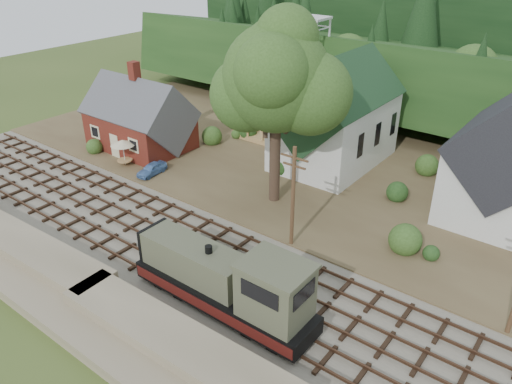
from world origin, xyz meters
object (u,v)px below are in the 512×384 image
Objects in this scene: locomotive at (228,284)px; car_green at (156,132)px; car_blue at (152,169)px; patio_set at (123,144)px.

car_green is (-24.68, 16.58, -1.19)m from locomotive.
car_blue is 1.25× the size of patio_set.
car_green is at bearing 113.64° from patio_set.
car_blue is at bearing -120.42° from car_green.
locomotive is 4.70× the size of patio_set.
car_blue is 0.81× the size of car_green.
locomotive reaches higher than patio_set.
locomotive is at bearing -109.69° from car_green.
patio_set is at bearing 155.66° from locomotive.
car_green is at bearing 146.11° from locomotive.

